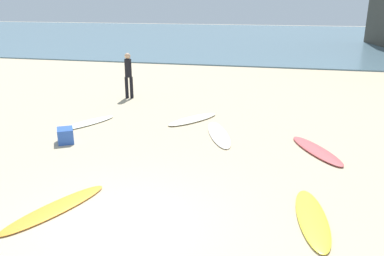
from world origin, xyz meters
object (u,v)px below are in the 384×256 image
surfboard_3 (193,119)px  beachgoer_near (128,73)px  surfboard_2 (316,150)px  surfboard_5 (312,218)px  surfboard_4 (87,123)px  surfboard_1 (219,134)px  beach_cooler (66,136)px  surfboard_0 (56,208)px

surfboard_3 → beachgoer_near: bearing=-2.6°
surfboard_2 → surfboard_5: (-0.34, -3.57, -0.01)m
surfboard_3 → surfboard_4: surfboard_3 is taller
surfboard_1 → beachgoer_near: 5.89m
surfboard_5 → beach_cooler: (-6.63, 2.74, 0.18)m
surfboard_0 → beachgoer_near: (-1.93, 8.86, 1.02)m
surfboard_0 → surfboard_1: (2.43, 5.05, -0.00)m
surfboard_1 → beach_cooler: bearing=-178.0°
surfboard_2 → beachgoer_near: (-7.15, 4.57, 1.01)m
surfboard_0 → surfboard_2: size_ratio=1.04×
surfboard_3 → surfboard_4: size_ratio=0.99×
surfboard_4 → beach_cooler: (0.24, -1.73, 0.17)m
surfboard_1 → surfboard_5: size_ratio=1.11×
surfboard_0 → surfboard_1: 5.60m
beach_cooler → beachgoer_near: bearing=91.9°
surfboard_4 → beachgoer_near: beachgoer_near is taller
beach_cooler → surfboard_5: bearing=-22.4°
beachgoer_near → surfboard_0: bearing=-87.8°
beach_cooler → surfboard_4: bearing=97.8°
surfboard_2 → surfboard_3: surfboard_2 is taller
surfboard_2 → surfboard_4: bearing=144.9°
surfboard_1 → surfboard_4: 4.43m
surfboard_3 → beachgoer_near: beachgoer_near is taller
surfboard_0 → beach_cooler: 3.89m
surfboard_1 → surfboard_3: surfboard_3 is taller
surfboard_0 → beach_cooler: (-1.76, 3.46, 0.18)m
surfboard_4 → surfboard_5: 8.19m
surfboard_0 → surfboard_3: (1.33, 6.36, 0.01)m
surfboard_4 → surfboard_3: bearing=-132.6°
surfboard_2 → beach_cooler: beach_cooler is taller
surfboard_1 → surfboard_5: bearing=-79.3°
surfboard_1 → surfboard_5: 4.96m
surfboard_5 → beach_cooler: size_ratio=4.27×
surfboard_0 → surfboard_2: 6.75m
surfboard_1 → beachgoer_near: beachgoer_near is taller
surfboard_4 → surfboard_5: bearing=175.0°
surfboard_5 → beach_cooler: 7.18m
surfboard_0 → surfboard_5: surfboard_5 is taller
beachgoer_near → beach_cooler: beachgoer_near is taller
surfboard_3 → beach_cooler: beach_cooler is taller
surfboard_4 → beachgoer_near: size_ratio=1.15×
surfboard_3 → surfboard_4: bearing=54.1°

